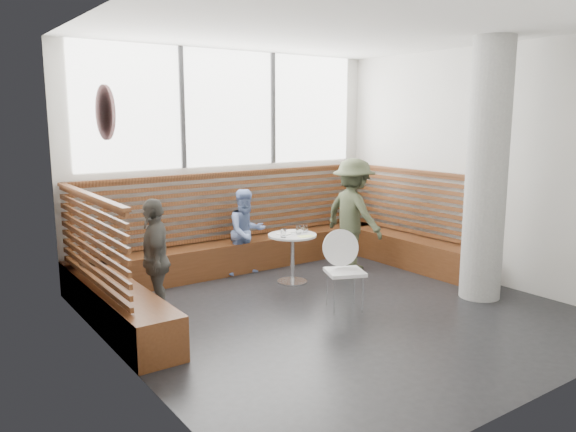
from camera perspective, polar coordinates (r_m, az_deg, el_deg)
room at (r=6.34m, az=5.20°, el=4.06°), size 5.00×5.00×3.20m
booth at (r=7.96m, az=-3.21°, el=-3.40°), size 5.00×2.50×1.44m
concrete_column at (r=7.30m, az=19.53°, el=4.30°), size 0.50×0.50×3.20m
wall_art at (r=5.45m, az=-18.09°, el=9.97°), size 0.03×0.50×0.50m
cafe_table at (r=7.68m, az=0.44°, el=-3.28°), size 0.66×0.66×0.68m
cafe_chair at (r=6.69m, az=5.41°, el=-4.82°), size 0.45×0.44×0.93m
adult_man at (r=8.43m, az=6.65°, el=0.22°), size 0.66×1.09×1.65m
child_back at (r=8.08m, az=-4.25°, el=-1.65°), size 0.60×0.47×1.24m
child_left at (r=6.43m, az=-13.32°, el=-4.34°), size 0.60×0.88×1.38m
plate_near at (r=7.65m, az=-0.43°, el=-1.81°), size 0.20×0.20×0.01m
plate_far at (r=7.83m, az=0.50°, el=-1.53°), size 0.20×0.20×0.01m
glass_left at (r=7.44m, az=-0.47°, el=-1.74°), size 0.07×0.07×0.12m
glass_mid at (r=7.67m, az=1.08°, el=-1.37°), size 0.08×0.08×0.12m
glass_right at (r=7.77m, az=1.75°, el=-1.28°), size 0.07×0.07×0.10m
menu_card at (r=7.51m, az=1.81°, el=-2.07°), size 0.23×0.18×0.00m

